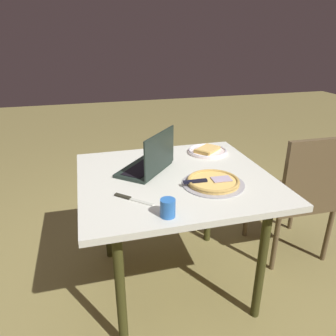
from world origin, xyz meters
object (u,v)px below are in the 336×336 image
at_px(table_knife, 130,198).
at_px(pizza_plate, 207,151).
at_px(laptop, 150,163).
at_px(chair_near, 299,192).
at_px(drink_cup, 168,208).
at_px(pizza_tray, 213,182).
at_px(dining_table, 175,188).

bearing_deg(table_knife, pizza_plate, -139.89).
height_order(laptop, chair_near, laptop).
height_order(drink_cup, chair_near, chair_near).
bearing_deg(laptop, drink_cup, 87.09).
xyz_separation_m(pizza_plate, chair_near, (-0.58, 0.24, -0.26)).
bearing_deg(pizza_plate, drink_cup, 56.74).
bearing_deg(laptop, chair_near, 177.65).
relative_size(laptop, drink_cup, 4.83).
xyz_separation_m(table_knife, drink_cup, (-0.14, 0.20, 0.04)).
bearing_deg(laptop, table_knife, 61.65).
bearing_deg(pizza_tray, laptop, -41.54).
xyz_separation_m(table_knife, chair_near, (-1.18, -0.26, -0.25)).
bearing_deg(drink_cup, table_knife, -54.93).
relative_size(laptop, chair_near, 0.43).
distance_m(pizza_plate, table_knife, 0.79).
distance_m(pizza_tray, chair_near, 0.80).
relative_size(pizza_tray, table_knife, 1.94).
bearing_deg(dining_table, pizza_tray, 136.88).
bearing_deg(dining_table, chair_near, -176.21).
xyz_separation_m(dining_table, pizza_tray, (-0.17, 0.16, 0.10)).
relative_size(pizza_tray, drink_cup, 4.02).
relative_size(dining_table, chair_near, 1.15).
bearing_deg(pizza_tray, chair_near, -163.50).
bearing_deg(pizza_plate, pizza_tray, 72.17).
distance_m(pizza_plate, drink_cup, 0.85).
bearing_deg(drink_cup, dining_table, -110.27).
height_order(laptop, drink_cup, laptop).
xyz_separation_m(dining_table, table_knife, (0.29, 0.21, 0.08)).
bearing_deg(table_knife, drink_cup, 125.07).
height_order(table_knife, drink_cup, drink_cup).
relative_size(dining_table, drink_cup, 12.90).
height_order(dining_table, drink_cup, drink_cup).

